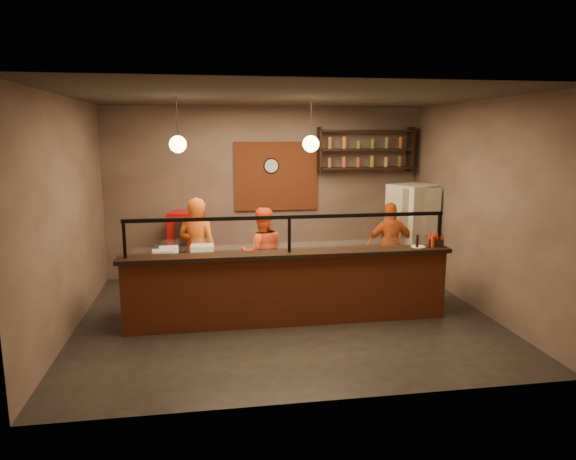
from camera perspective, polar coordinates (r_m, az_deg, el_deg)
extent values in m
plane|color=black|center=(7.79, -0.22, -9.60)|extent=(6.00, 6.00, 0.00)
plane|color=#3B352D|center=(7.33, -0.24, 14.60)|extent=(6.00, 6.00, 0.00)
plane|color=#796659|center=(9.85, -2.47, 4.24)|extent=(6.00, 0.00, 6.00)
plane|color=#796659|center=(7.54, -23.38, 1.42)|extent=(0.00, 5.00, 5.00)
plane|color=#796659|center=(8.39, 20.49, 2.46)|extent=(0.00, 5.00, 5.00)
plane|color=#796659|center=(4.97, 4.20, -2.08)|extent=(6.00, 0.00, 6.00)
cube|color=#984021|center=(9.81, -1.30, 5.99)|extent=(1.60, 0.04, 1.30)
cube|color=#984021|center=(7.35, 0.14, -6.74)|extent=(4.60, 0.25, 1.00)
cube|color=black|center=(7.21, 0.14, -2.71)|extent=(4.70, 0.37, 0.06)
cube|color=gray|center=(7.84, -0.45, -6.19)|extent=(4.60, 0.75, 0.85)
cube|color=white|center=(7.72, -0.45, -2.99)|extent=(4.60, 0.75, 0.05)
cube|color=white|center=(7.15, 0.14, -0.53)|extent=(4.40, 0.02, 0.50)
cube|color=black|center=(7.10, 0.14, 1.45)|extent=(4.50, 0.05, 0.05)
cube|color=black|center=(7.14, -17.73, -1.05)|extent=(0.04, 0.04, 0.50)
cube|color=black|center=(7.15, 0.14, -0.53)|extent=(0.04, 0.04, 0.50)
cube|color=black|center=(7.81, 16.44, -0.01)|extent=(0.04, 0.04, 0.50)
cube|color=black|center=(10.03, 8.55, 6.83)|extent=(1.80, 0.28, 0.04)
cube|color=black|center=(10.01, 8.61, 8.83)|extent=(1.80, 0.28, 0.04)
cube|color=black|center=(10.01, 8.67, 10.83)|extent=(1.80, 0.28, 0.04)
cube|color=black|center=(9.78, 3.52, 8.89)|extent=(0.04, 0.28, 0.85)
cube|color=black|center=(10.32, 13.43, 8.71)|extent=(0.04, 0.28, 0.85)
cylinder|color=black|center=(9.78, -1.88, 7.14)|extent=(0.30, 0.04, 0.30)
cylinder|color=black|center=(7.43, -12.24, 11.99)|extent=(0.01, 0.01, 0.60)
sphere|color=#FFD28C|center=(7.43, -12.14, 9.29)|extent=(0.24, 0.24, 0.24)
cylinder|color=black|center=(7.58, 2.58, 12.18)|extent=(0.01, 0.01, 0.60)
sphere|color=#FFD28C|center=(7.58, 2.56, 9.54)|extent=(0.24, 0.24, 0.24)
imported|color=#D45A13|center=(8.31, -9.98, -2.28)|extent=(0.73, 0.61, 1.72)
imported|color=#E74515|center=(8.43, -2.91, -2.62)|extent=(0.78, 0.62, 1.53)
imported|color=#D24F13|center=(9.21, 11.31, -1.70)|extent=(0.90, 0.39, 1.52)
cube|color=beige|center=(9.71, 13.65, -0.34)|extent=(0.97, 0.94, 1.79)
cube|color=red|center=(9.60, -11.14, -1.86)|extent=(0.68, 0.64, 1.30)
cylinder|color=white|center=(7.75, 1.25, -2.70)|extent=(0.57, 0.57, 0.01)
cube|color=silver|center=(7.75, -9.51, -2.28)|extent=(0.34, 0.28, 0.17)
cube|color=silver|center=(7.85, -13.10, -2.34)|extent=(0.30, 0.25, 0.14)
cube|color=silver|center=(7.61, -13.70, -2.73)|extent=(0.33, 0.28, 0.15)
cylinder|color=gold|center=(7.62, -13.06, -3.05)|extent=(0.30, 0.19, 0.05)
cube|color=black|center=(7.88, 16.08, -1.33)|extent=(0.24, 0.21, 0.11)
cylinder|color=black|center=(7.67, 14.16, -1.24)|extent=(0.04, 0.04, 0.20)
cylinder|color=white|center=(7.75, 14.29, -1.82)|extent=(0.20, 0.20, 0.01)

